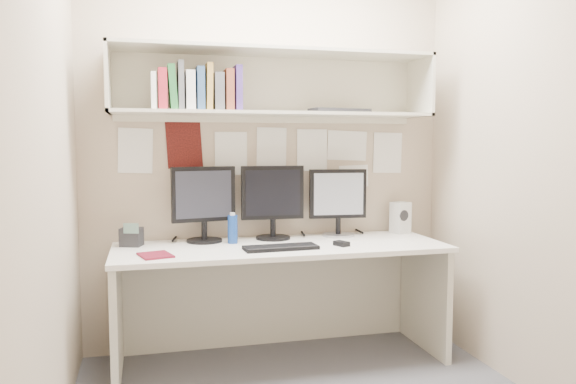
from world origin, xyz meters
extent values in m
cube|color=tan|center=(0.00, 1.00, 1.30)|extent=(2.40, 0.02, 2.60)
cube|color=tan|center=(0.00, -1.00, 1.30)|extent=(2.40, 0.02, 2.60)
cube|color=tan|center=(-1.20, 0.00, 1.30)|extent=(0.02, 2.00, 2.60)
cube|color=tan|center=(1.20, 0.00, 1.30)|extent=(0.02, 2.00, 2.60)
cube|color=white|center=(0.00, 0.64, 0.71)|extent=(2.00, 0.70, 0.03)
cube|color=beige|center=(0.00, 0.97, 0.35)|extent=(1.96, 0.02, 0.70)
cube|color=beige|center=(0.00, 0.81, 1.53)|extent=(2.00, 0.38, 0.02)
cube|color=beige|center=(0.00, 0.81, 1.91)|extent=(2.00, 0.38, 0.02)
cube|color=beige|center=(0.00, 0.99, 1.72)|extent=(2.00, 0.02, 0.40)
cube|color=beige|center=(-0.99, 0.81, 1.72)|extent=(0.02, 0.38, 0.40)
cube|color=beige|center=(0.99, 0.81, 1.72)|extent=(0.02, 0.38, 0.40)
cylinder|color=black|center=(-0.44, 0.86, 0.74)|extent=(0.22, 0.22, 0.02)
cylinder|color=black|center=(-0.44, 0.86, 0.80)|extent=(0.04, 0.04, 0.11)
cube|color=black|center=(-0.44, 0.87, 1.03)|extent=(0.40, 0.11, 0.34)
cube|color=black|center=(-0.44, 0.85, 1.03)|extent=(0.35, 0.07, 0.29)
cylinder|color=black|center=(0.00, 0.86, 0.74)|extent=(0.22, 0.22, 0.02)
cylinder|color=black|center=(0.00, 0.86, 0.80)|extent=(0.04, 0.04, 0.11)
cube|color=black|center=(0.00, 0.87, 1.03)|extent=(0.41, 0.05, 0.34)
cube|color=black|center=(0.00, 0.85, 1.03)|extent=(0.35, 0.01, 0.29)
cylinder|color=#A5A5AA|center=(0.44, 0.86, 0.74)|extent=(0.21, 0.21, 0.02)
cylinder|color=black|center=(0.44, 0.86, 0.80)|extent=(0.03, 0.03, 0.10)
cube|color=black|center=(0.44, 0.87, 1.01)|extent=(0.38, 0.07, 0.32)
cube|color=#B4B4B9|center=(0.44, 0.85, 1.01)|extent=(0.33, 0.03, 0.28)
cube|color=black|center=(-0.04, 0.50, 0.74)|extent=(0.44, 0.17, 0.02)
cube|color=black|center=(0.34, 0.52, 0.74)|extent=(0.09, 0.11, 0.03)
cube|color=silver|center=(0.90, 0.88, 0.84)|extent=(0.13, 0.13, 0.21)
cylinder|color=black|center=(0.90, 0.82, 0.86)|extent=(0.07, 0.03, 0.07)
cylinder|color=navy|center=(-0.28, 0.77, 0.82)|extent=(0.06, 0.06, 0.17)
cylinder|color=white|center=(-0.28, 0.77, 0.91)|extent=(0.03, 0.03, 0.02)
cube|color=maroon|center=(-0.75, 0.48, 0.74)|extent=(0.21, 0.23, 0.01)
cube|color=black|center=(-0.88, 0.82, 0.79)|extent=(0.15, 0.13, 0.11)
cube|color=#4C6659|center=(-0.88, 0.77, 0.85)|extent=(0.09, 0.04, 0.06)
cube|color=white|center=(-0.74, 0.75, 1.65)|extent=(0.03, 0.17, 0.21)
cube|color=#A91F2C|center=(-0.69, 0.75, 1.66)|extent=(0.05, 0.17, 0.24)
cube|color=#20622C|center=(-0.63, 0.75, 1.67)|extent=(0.04, 0.17, 0.26)
cube|color=#4E4F53|center=(-0.58, 0.75, 1.68)|extent=(0.03, 0.17, 0.28)
cube|color=silver|center=(-0.53, 0.75, 1.65)|extent=(0.05, 0.17, 0.23)
cube|color=navy|center=(-0.47, 0.75, 1.67)|extent=(0.04, 0.17, 0.25)
cube|color=#A77E37|center=(-0.42, 0.75, 1.68)|extent=(0.03, 0.17, 0.27)
cube|color=#49484B|center=(-0.36, 0.75, 1.65)|extent=(0.06, 0.17, 0.22)
cube|color=brown|center=(-0.30, 0.75, 1.66)|extent=(0.05, 0.17, 0.24)
cube|color=#432A71|center=(-0.24, 0.75, 1.67)|extent=(0.04, 0.17, 0.27)
cube|color=black|center=(0.43, 0.81, 1.55)|extent=(0.41, 0.22, 0.03)
camera|label=1|loc=(-0.79, -2.64, 1.35)|focal=35.00mm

